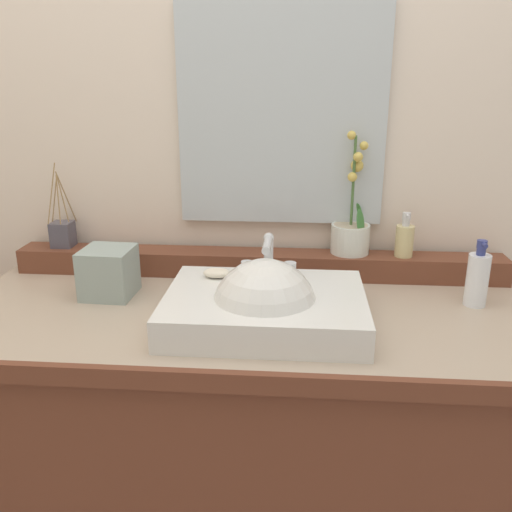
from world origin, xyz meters
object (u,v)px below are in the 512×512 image
at_px(potted_plant, 351,230).
at_px(lotion_bottle, 477,278).
at_px(sink_basin, 265,310).
at_px(soap_bar, 217,273).
at_px(soap_dispenser, 405,239).
at_px(tissue_box, 109,272).
at_px(reed_diffuser, 63,233).

height_order(potted_plant, lotion_bottle, potted_plant).
distance_m(sink_basin, soap_bar, 0.18).
distance_m(sink_basin, soap_dispenser, 0.51).
xyz_separation_m(potted_plant, lotion_bottle, (0.31, -0.20, -0.07)).
distance_m(soap_dispenser, tissue_box, 0.83).
xyz_separation_m(soap_bar, tissue_box, (-0.30, 0.04, -0.02)).
xyz_separation_m(soap_bar, lotion_bottle, (0.66, 0.05, -0.01)).
bearing_deg(tissue_box, reed_diffuser, 135.95).
bearing_deg(reed_diffuser, potted_plant, 0.52).
distance_m(potted_plant, soap_dispenser, 0.15).
bearing_deg(soap_bar, soap_dispenser, 24.54).
height_order(soap_bar, lotion_bottle, lotion_bottle).
bearing_deg(sink_basin, reed_diffuser, 151.03).
height_order(lotion_bottle, tissue_box, lotion_bottle).
relative_size(potted_plant, lotion_bottle, 2.01).
xyz_separation_m(sink_basin, tissue_box, (-0.43, 0.15, 0.03)).
distance_m(soap_bar, soap_dispenser, 0.56).
distance_m(soap_bar, tissue_box, 0.30).
distance_m(soap_dispenser, lotion_bottle, 0.24).
bearing_deg(lotion_bottle, soap_bar, -175.28).
xyz_separation_m(reed_diffuser, tissue_box, (0.21, -0.20, -0.05)).
relative_size(soap_bar, soap_dispenser, 0.55).
bearing_deg(soap_dispenser, sink_basin, -138.04).
bearing_deg(potted_plant, soap_bar, -144.59).
distance_m(soap_dispenser, reed_diffuser, 1.01).
bearing_deg(reed_diffuser, sink_basin, -28.97).
height_order(sink_basin, lotion_bottle, sink_basin).
bearing_deg(soap_bar, tissue_box, 171.72).
xyz_separation_m(sink_basin, soap_dispenser, (0.38, 0.34, 0.08)).
height_order(soap_dispenser, tissue_box, soap_dispenser).
bearing_deg(potted_plant, soap_dispenser, -8.21).
relative_size(potted_plant, tissue_box, 2.68).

